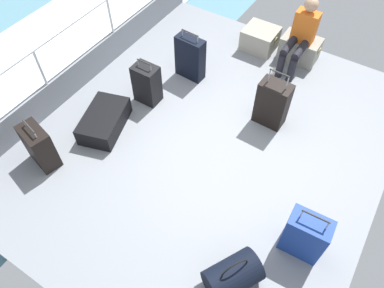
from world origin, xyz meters
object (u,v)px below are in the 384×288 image
object	(u,v)px
cargo_crate_0	(260,39)
suitcase_0	(305,235)
paper_cup	(275,72)
suitcase_3	(104,121)
passenger_seated	(301,34)
suitcase_1	(39,146)
suitcase_5	(272,104)
duffel_bag	(233,275)
suitcase_4	(147,84)
suitcase_2	(190,58)
cargo_crate_1	(300,49)

from	to	relation	value
cargo_crate_0	suitcase_0	size ratio (longest dim) A/B	0.76
cargo_crate_0	paper_cup	bearing A→B (deg)	-43.12
suitcase_3	passenger_seated	bearing A→B (deg)	57.48
suitcase_1	suitcase_5	bearing A→B (deg)	45.35
suitcase_0	paper_cup	distance (m)	2.83
suitcase_3	duffel_bag	xyz separation A→B (m)	(2.46, -0.91, 0.05)
passenger_seated	suitcase_4	size ratio (longest dim) A/B	1.56
suitcase_0	paper_cup	bearing A→B (deg)	119.69
suitcase_2	paper_cup	bearing A→B (deg)	33.41
suitcase_1	suitcase_3	size ratio (longest dim) A/B	0.77
suitcase_2	duffel_bag	size ratio (longest dim) A/B	1.21
suitcase_0	suitcase_3	world-z (taller)	suitcase_0
cargo_crate_0	suitcase_0	distance (m)	3.48
cargo_crate_1	suitcase_1	distance (m)	4.13
duffel_bag	paper_cup	distance (m)	3.31
passenger_seated	duffel_bag	size ratio (longest dim) A/B	1.68
cargo_crate_1	suitcase_0	distance (m)	3.25
cargo_crate_0	passenger_seated	xyz separation A→B (m)	(0.66, -0.10, 0.39)
suitcase_5	duffel_bag	bearing A→B (deg)	-74.45
cargo_crate_0	suitcase_2	bearing A→B (deg)	-116.83
suitcase_0	duffel_bag	world-z (taller)	suitcase_0
suitcase_2	duffel_bag	distance (m)	3.19
suitcase_4	suitcase_1	bearing A→B (deg)	-105.82
cargo_crate_1	suitcase_0	bearing A→B (deg)	-67.54
suitcase_3	suitcase_4	world-z (taller)	suitcase_4
cargo_crate_0	suitcase_0	bearing A→B (deg)	-56.99
passenger_seated	suitcase_5	distance (m)	1.34
cargo_crate_1	duffel_bag	xyz separation A→B (m)	(0.80, -3.71, -0.01)
cargo_crate_1	suitcase_4	world-z (taller)	suitcase_4
passenger_seated	suitcase_2	size ratio (longest dim) A/B	1.39
cargo_crate_0	suitcase_4	distance (m)	2.13
passenger_seated	suitcase_0	world-z (taller)	passenger_seated
suitcase_0	suitcase_3	size ratio (longest dim) A/B	0.83
suitcase_1	suitcase_3	world-z (taller)	suitcase_1
cargo_crate_1	suitcase_5	size ratio (longest dim) A/B	0.71
cargo_crate_1	suitcase_4	distance (m)	2.53
suitcase_0	paper_cup	world-z (taller)	suitcase_0
cargo_crate_0	paper_cup	xyz separation A→B (m)	(0.50, -0.47, -0.13)
suitcase_2	suitcase_5	size ratio (longest dim) A/B	0.89
suitcase_2	suitcase_4	size ratio (longest dim) A/B	1.12
passenger_seated	suitcase_0	xyz separation A→B (m)	(1.24, -2.82, -0.27)
suitcase_1	duffel_bag	size ratio (longest dim) A/B	1.05
suitcase_2	suitcase_1	bearing A→B (deg)	-106.24
cargo_crate_0	suitcase_1	world-z (taller)	suitcase_1
suitcase_2	duffel_bag	world-z (taller)	suitcase_2
suitcase_2	suitcase_4	world-z (taller)	suitcase_2
duffel_bag	suitcase_1	bearing A→B (deg)	178.41
cargo_crate_1	suitcase_2	size ratio (longest dim) A/B	0.80
suitcase_3	paper_cup	size ratio (longest dim) A/B	8.88
passenger_seated	suitcase_3	distance (m)	3.13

